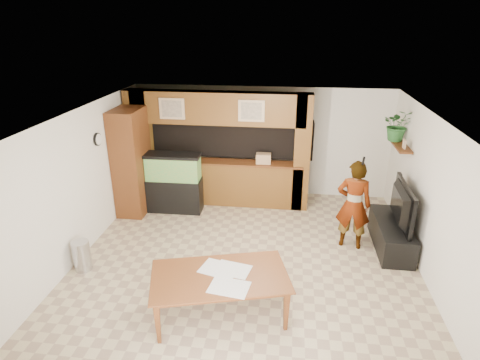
# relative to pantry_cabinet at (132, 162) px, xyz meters

# --- Properties ---
(floor) EXTENTS (6.50, 6.50, 0.00)m
(floor) POSITION_rel_pantry_cabinet_xyz_m (2.70, -1.85, -1.15)
(floor) COLOR tan
(floor) RESTS_ON ground
(ceiling) EXTENTS (6.50, 6.50, 0.00)m
(ceiling) POSITION_rel_pantry_cabinet_xyz_m (2.70, -1.85, 1.45)
(ceiling) COLOR white
(ceiling) RESTS_ON wall_back
(wall_back) EXTENTS (6.00, 0.00, 6.00)m
(wall_back) POSITION_rel_pantry_cabinet_xyz_m (2.70, 1.40, 0.15)
(wall_back) COLOR silver
(wall_back) RESTS_ON floor
(wall_left) EXTENTS (0.00, 6.50, 6.50)m
(wall_left) POSITION_rel_pantry_cabinet_xyz_m (-0.30, -1.85, 0.15)
(wall_left) COLOR silver
(wall_left) RESTS_ON floor
(wall_right) EXTENTS (0.00, 6.50, 6.50)m
(wall_right) POSITION_rel_pantry_cabinet_xyz_m (5.70, -1.85, 0.15)
(wall_right) COLOR silver
(wall_right) RESTS_ON floor
(partition) EXTENTS (4.20, 0.99, 2.60)m
(partition) POSITION_rel_pantry_cabinet_xyz_m (1.75, 0.79, 0.16)
(partition) COLOR brown
(partition) RESTS_ON floor
(wall_clock) EXTENTS (0.05, 0.25, 0.25)m
(wall_clock) POSITION_rel_pantry_cabinet_xyz_m (-0.27, -0.85, 0.75)
(wall_clock) COLOR black
(wall_clock) RESTS_ON wall_left
(wall_shelf) EXTENTS (0.25, 0.90, 0.04)m
(wall_shelf) POSITION_rel_pantry_cabinet_xyz_m (5.55, 0.10, 0.55)
(wall_shelf) COLOR brown
(wall_shelf) RESTS_ON wall_right
(pantry_cabinet) EXTENTS (0.58, 0.94, 2.31)m
(pantry_cabinet) POSITION_rel_pantry_cabinet_xyz_m (0.00, 0.00, 0.00)
(pantry_cabinet) COLOR brown
(pantry_cabinet) RESTS_ON floor
(trash_can) EXTENTS (0.29, 0.29, 0.54)m
(trash_can) POSITION_rel_pantry_cabinet_xyz_m (-0.07, -2.33, -0.88)
(trash_can) COLOR #B2B2B7
(trash_can) RESTS_ON floor
(aquarium) EXTENTS (1.20, 0.45, 1.34)m
(aquarium) POSITION_rel_pantry_cabinet_xyz_m (0.88, 0.10, -0.50)
(aquarium) COLOR black
(aquarium) RESTS_ON floor
(tv_stand) EXTENTS (0.57, 1.55, 0.52)m
(tv_stand) POSITION_rel_pantry_cabinet_xyz_m (5.35, -0.90, -0.90)
(tv_stand) COLOR black
(tv_stand) RESTS_ON floor
(television) EXTENTS (0.20, 1.33, 0.77)m
(television) POSITION_rel_pantry_cabinet_xyz_m (5.35, -0.90, -0.25)
(television) COLOR black
(television) RESTS_ON tv_stand
(photo_frame) EXTENTS (0.04, 0.13, 0.18)m
(photo_frame) POSITION_rel_pantry_cabinet_xyz_m (5.55, -0.11, 0.65)
(photo_frame) COLOR tan
(photo_frame) RESTS_ON wall_shelf
(potted_plant) EXTENTS (0.63, 0.55, 0.65)m
(potted_plant) POSITION_rel_pantry_cabinet_xyz_m (5.52, 0.41, 0.89)
(potted_plant) COLOR #255D28
(potted_plant) RESTS_ON wall_shelf
(person) EXTENTS (0.69, 0.52, 1.72)m
(person) POSITION_rel_pantry_cabinet_xyz_m (4.59, -0.95, -0.30)
(person) COLOR #9E7656
(person) RESTS_ON floor
(microphone) EXTENTS (0.04, 0.11, 0.18)m
(microphone) POSITION_rel_pantry_cabinet_xyz_m (4.64, -1.11, 0.62)
(microphone) COLOR black
(microphone) RESTS_ON person
(dining_table) EXTENTS (2.14, 1.55, 0.68)m
(dining_table) POSITION_rel_pantry_cabinet_xyz_m (2.49, -3.19, -0.82)
(dining_table) COLOR brown
(dining_table) RESTS_ON floor
(newspaper_a) EXTENTS (0.63, 0.52, 0.01)m
(newspaper_a) POSITION_rel_pantry_cabinet_xyz_m (2.45, -3.00, -0.47)
(newspaper_a) COLOR silver
(newspaper_a) RESTS_ON dining_table
(newspaper_b) EXTENTS (0.58, 0.46, 0.01)m
(newspaper_b) POSITION_rel_pantry_cabinet_xyz_m (2.65, -3.40, -0.47)
(newspaper_b) COLOR silver
(newspaper_b) RESTS_ON dining_table
(newspaper_c) EXTENTS (0.56, 0.46, 0.01)m
(newspaper_c) POSITION_rel_pantry_cabinet_xyz_m (2.64, -2.99, -0.47)
(newspaper_c) COLOR silver
(newspaper_c) RESTS_ON dining_table
(counter_box) EXTENTS (0.33, 0.23, 0.22)m
(counter_box) POSITION_rel_pantry_cabinet_xyz_m (2.81, 0.60, -0.01)
(counter_box) COLOR #A77F5A
(counter_box) RESTS_ON partition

